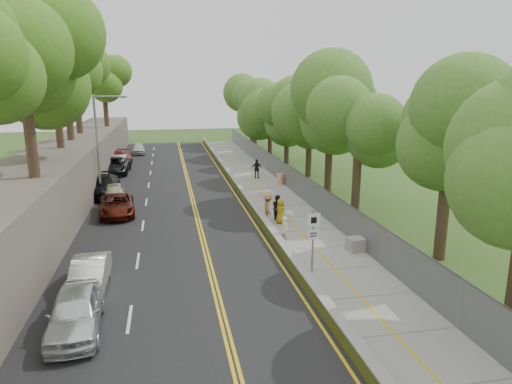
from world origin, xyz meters
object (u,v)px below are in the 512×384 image
Objects in this scene: concrete_block at (357,244)px; painter_0 at (280,211)px; signpost at (313,233)px; person_far at (257,169)px; car_2 at (117,205)px; streetlight at (100,139)px; construction_barrel at (280,179)px; car_0 at (75,312)px; car_1 at (89,275)px.

painter_0 is at bearing 117.01° from concrete_block.
person_far is at bearing 85.49° from signpost.
car_2 is (-13.30, 9.65, 0.31)m from concrete_block.
person_far is at bearing 36.18° from car_2.
streetlight is 8.35× the size of construction_barrel.
concrete_block is 0.22× the size of car_2.
car_2 is 3.07× the size of painter_0.
streetlight reaches higher than car_0.
car_0 is at bearing -156.71° from concrete_block.
car_0 is (-13.30, -5.72, 0.40)m from concrete_block.
car_1 is (-10.10, 0.04, -1.25)m from signpost.
car_0 is at bearing 113.26° from painter_0.
car_0 reaches higher than car_2.
person_far reaches higher than car_1.
construction_barrel is 26.14m from car_0.
car_0 is 0.92× the size of car_2.
concrete_block is 0.24× the size of car_0.
concrete_block is (3.25, 2.22, -1.56)m from signpost.
construction_barrel is at bearing 7.74° from streetlight.
car_1 is at bearing 179.77° from signpost.
person_far is (11.85, 22.14, 0.24)m from car_1.
car_1 is 25.11m from person_far.
concrete_block is 20.03m from person_far.
streetlight is at bearing -172.26° from construction_barrel.
concrete_block is at bearing 9.46° from car_1.
streetlight is at bearing 90.55° from car_0.
streetlight is at bearing 134.93° from concrete_block.
person_far reaches higher than concrete_block.
car_1 is at bearing 87.29° from car_0.
person_far is (-1.46, 3.16, 0.42)m from construction_barrel.
streetlight is 7.56× the size of concrete_block.
signpost is (11.51, -17.02, -2.68)m from streetlight.
signpost reaches higher than painter_0.
signpost is at bearing -145.70° from concrete_block.
car_0 is 15.38m from car_2.
signpost reaches higher than concrete_block.
construction_barrel is 0.23× the size of car_1.
signpost is 15.60m from car_2.
streetlight reaches higher than concrete_block.
signpost is at bearing -54.71° from car_2.
streetlight is 1.95× the size of car_1.
construction_barrel is (14.72, 2.00, -4.11)m from streetlight.
signpost is 22.27m from person_far.
painter_0 is at bearing 43.75° from car_0.
streetlight reaches higher than car_2.
signpost is 1.72× the size of person_far.
car_1 is (-0.05, 3.55, -0.09)m from car_0.
car_2 is 2.70× the size of person_far.
car_1 is at bearing -95.21° from car_2.
car_2 is at bearing 86.48° from car_0.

